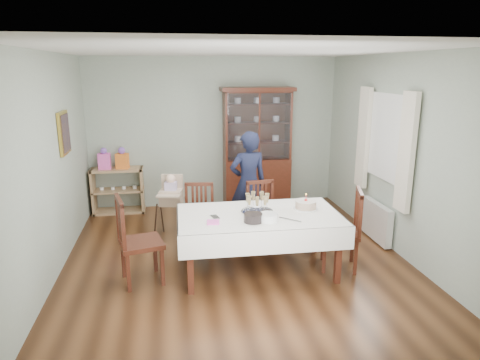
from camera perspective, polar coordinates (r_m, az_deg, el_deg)
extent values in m
plane|color=#593319|center=(5.88, -0.56, -10.46)|extent=(5.00, 5.00, 0.00)
plane|color=#9EAA99|center=(7.88, -3.46, 6.29)|extent=(4.50, 0.00, 4.50)
plane|color=#9EAA99|center=(5.56, -24.15, 1.49)|extent=(0.00, 5.00, 5.00)
plane|color=#9EAA99|center=(6.20, 20.45, 3.09)|extent=(0.00, 5.00, 5.00)
plane|color=white|center=(5.32, -0.64, 16.87)|extent=(5.00, 5.00, 0.00)
cube|color=#491C12|center=(5.28, 2.57, -4.98)|extent=(1.92, 1.09, 0.06)
cube|color=white|center=(5.27, 2.57, -4.62)|extent=(2.02, 1.19, 0.01)
cube|color=#491C12|center=(7.95, 2.22, -0.25)|extent=(1.20, 0.45, 0.90)
cube|color=white|center=(7.56, 2.59, 7.09)|extent=(1.12, 0.01, 1.16)
cube|color=#491C12|center=(7.69, 2.34, 12.01)|extent=(1.30, 0.48, 0.07)
cube|color=tan|center=(7.98, -15.74, -3.96)|extent=(0.90, 0.38, 0.04)
cube|color=tan|center=(7.87, -15.93, -1.34)|extent=(0.90, 0.38, 0.03)
cube|color=tan|center=(7.78, -16.13, 1.35)|extent=(0.90, 0.38, 0.04)
cube|color=tan|center=(7.93, -18.95, -1.45)|extent=(0.04, 0.38, 0.80)
cube|color=tan|center=(7.84, -12.89, -1.21)|extent=(0.04, 0.38, 0.80)
cube|color=gold|center=(6.27, -22.42, 5.82)|extent=(0.04, 0.48, 0.58)
cube|color=white|center=(6.41, 19.06, 5.38)|extent=(0.04, 1.02, 1.22)
cube|color=silver|center=(5.86, 21.30, 3.39)|extent=(0.07, 0.30, 1.55)
cube|color=silver|center=(6.94, 16.14, 5.43)|extent=(0.07, 0.30, 1.55)
cube|color=white|center=(6.68, 17.71, -5.25)|extent=(0.10, 0.80, 0.55)
cube|color=#491C12|center=(5.98, -5.51, -5.57)|extent=(0.48, 0.48, 0.05)
cube|color=#491C12|center=(6.08, -5.44, -2.65)|extent=(0.41, 0.10, 0.50)
cube|color=#491C12|center=(6.07, 3.21, -5.21)|extent=(0.47, 0.47, 0.05)
cube|color=#491C12|center=(6.16, 2.66, -2.34)|extent=(0.41, 0.08, 0.50)
cube|color=#491C12|center=(5.24, -13.05, -8.20)|extent=(0.58, 0.58, 0.05)
cube|color=#491C12|center=(5.11, -15.66, -5.44)|extent=(0.15, 0.46, 0.57)
cube|color=#491C12|center=(5.61, 13.15, -6.81)|extent=(0.59, 0.59, 0.05)
cube|color=#491C12|center=(5.54, 15.50, -4.10)|extent=(0.17, 0.44, 0.55)
imported|color=black|center=(6.51, 1.09, -0.42)|extent=(0.64, 0.47, 1.60)
cube|color=tan|center=(6.49, -9.15, -2.27)|extent=(0.37, 0.34, 0.23)
cube|color=tan|center=(6.44, -9.22, -0.66)|extent=(0.33, 0.12, 0.26)
cube|color=tan|center=(6.47, -9.18, -1.63)|extent=(0.36, 0.22, 0.03)
cube|color=#BBA9CD|center=(6.45, -9.21, -0.98)|extent=(0.19, 0.16, 0.17)
sphere|color=beige|center=(6.42, -9.25, 0.16)|extent=(0.14, 0.14, 0.14)
cylinder|color=silver|center=(5.32, 2.30, -4.32)|extent=(0.40, 0.40, 0.01)
torus|color=silver|center=(5.31, 2.30, -4.21)|extent=(0.40, 0.40, 0.02)
cylinder|color=white|center=(5.50, 8.74, -3.79)|extent=(0.30, 0.30, 0.02)
cylinder|color=brown|center=(5.49, 8.76, -3.25)|extent=(0.26, 0.26, 0.09)
cylinder|color=silver|center=(5.47, 8.78, -2.76)|extent=(0.26, 0.26, 0.01)
cylinder|color=#F24C4C|center=(5.46, 8.80, -2.31)|extent=(0.01, 0.01, 0.07)
sphere|color=yellow|center=(5.45, 8.82, -1.89)|extent=(0.02, 0.02, 0.02)
cylinder|color=black|center=(4.99, 1.76, -5.05)|extent=(0.25, 0.25, 0.10)
cylinder|color=white|center=(5.02, 3.81, -4.99)|extent=(0.25, 0.25, 0.09)
cube|color=#F75BC1|center=(4.98, -3.60, -5.64)|extent=(0.16, 0.16, 0.02)
cube|color=silver|center=(5.10, 6.69, -5.26)|extent=(0.23, 0.22, 0.01)
cube|color=#F75BC1|center=(7.75, -17.62, 2.39)|extent=(0.20, 0.13, 0.28)
sphere|color=#E533B2|center=(7.72, -17.73, 3.73)|extent=(0.11, 0.11, 0.11)
cube|color=orange|center=(7.72, -15.42, 2.46)|extent=(0.23, 0.19, 0.27)
sphere|color=#E533B2|center=(7.68, -15.51, 3.80)|extent=(0.12, 0.12, 0.12)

